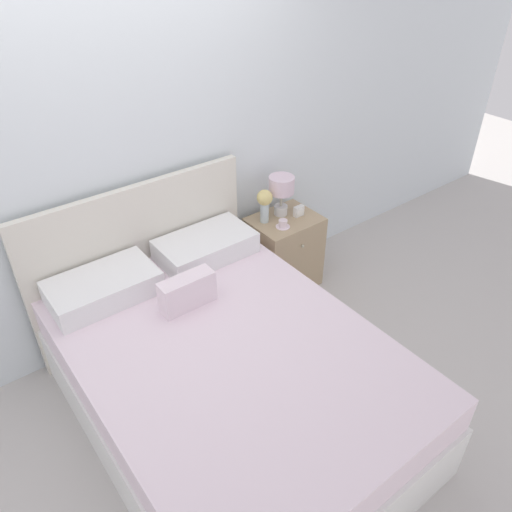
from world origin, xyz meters
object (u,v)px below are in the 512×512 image
at_px(teacup, 283,224).
at_px(alarm_clock, 299,211).
at_px(bed, 223,372).
at_px(flower_vase, 265,202).
at_px(table_lamp, 281,189).
at_px(nightstand, 284,252).

height_order(teacup, alarm_clock, alarm_clock).
relative_size(bed, flower_vase, 8.09).
xyz_separation_m(table_lamp, alarm_clock, (0.09, -0.10, -0.17)).
height_order(table_lamp, teacup, table_lamp).
xyz_separation_m(table_lamp, flower_vase, (-0.16, -0.01, -0.05)).
height_order(table_lamp, alarm_clock, table_lamp).
bearing_deg(flower_vase, teacup, -68.85).
bearing_deg(alarm_clock, bed, -148.89).
relative_size(nightstand, alarm_clock, 7.49).
bearing_deg(teacup, nightstand, 42.89).
bearing_deg(teacup, alarm_clock, 14.62).
bearing_deg(flower_vase, bed, -139.11).
height_order(bed, nightstand, bed).
bearing_deg(table_lamp, flower_vase, -176.19).
bearing_deg(table_lamp, bed, -143.23).
height_order(nightstand, teacup, teacup).
xyz_separation_m(teacup, alarm_clock, (0.19, 0.05, 0.01)).
relative_size(nightstand, teacup, 5.86).
distance_m(table_lamp, teacup, 0.26).
distance_m(nightstand, alarm_clock, 0.35).
distance_m(table_lamp, flower_vase, 0.17).
distance_m(bed, flower_vase, 1.29).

